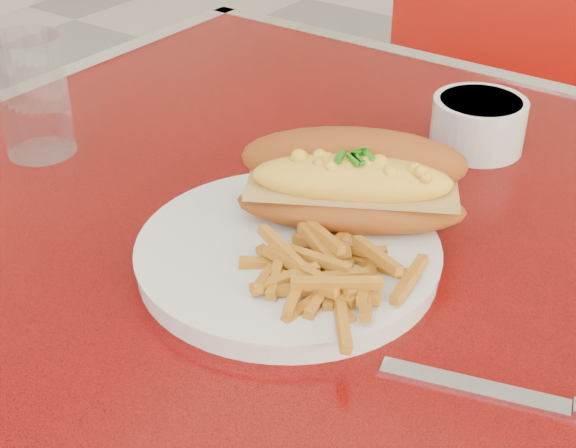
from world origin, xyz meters
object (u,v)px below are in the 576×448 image
Objects in this scene: diner_table at (442,386)px; water_tumbler at (33,96)px; knife at (557,405)px; dinner_plate at (288,254)px; gravy_ramekin at (478,122)px; sauce_cup_left at (332,152)px; fork at (369,256)px; mac_hoagie at (352,182)px.

diner_table is 0.51m from water_tumbler.
knife is at bearing -45.31° from diner_table.
diner_table is 0.23m from dinner_plate.
gravy_ramekin reaches higher than sauce_cup_left.
knife is at bearing -7.08° from dinner_plate.
sauce_cup_left is (-0.07, 0.17, 0.01)m from dinner_plate.
water_tumbler is at bearing 94.38° from fork.
fork is at bearing 1.57° from water_tumbler.
mac_hoagie is 1.73× the size of water_tumbler.
fork is at bearing -84.34° from gravy_ramekin.
fork is (-0.05, -0.08, 0.18)m from diner_table.
gravy_ramekin is at bearing 36.88° from water_tumbler.
knife is at bearing -52.46° from mac_hoagie.
gravy_ramekin is (-0.07, 0.19, 0.19)m from diner_table.
sauce_cup_left is at bearing 111.37° from dinner_plate.
mac_hoagie is at bearing 8.19° from water_tumbler.
gravy_ramekin is at bearing 106.52° from knife.
gravy_ramekin is at bearing 8.48° from fork.
knife is (0.18, -0.06, -0.02)m from fork.
fork is 1.01× the size of gravy_ramekin.
knife is at bearing -32.74° from sauce_cup_left.
water_tumbler reaches higher than gravy_ramekin.
diner_table is 9.59× the size of gravy_ramekin.
dinner_plate is 0.08m from mac_hoagie.
dinner_plate is at bearing -68.63° from sauce_cup_left.
sauce_cup_left is 0.29× the size of knife.
gravy_ramekin is (0.04, 0.30, 0.02)m from dinner_plate.
fork is (0.06, 0.03, 0.01)m from dinner_plate.
sauce_cup_left is at bearing -129.24° from gravy_ramekin.
sauce_cup_left is (-0.09, 0.10, -0.04)m from mac_hoagie.
sauce_cup_left is 0.31m from water_tumbler.
knife is (0.24, -0.03, -0.01)m from dinner_plate.
gravy_ramekin is 0.39m from knife.
sauce_cup_left reaches higher than dinner_plate.
gravy_ramekin reaches higher than fork.
dinner_plate is at bearing -2.80° from water_tumbler.
water_tumbler is 0.63× the size of knife.
sauce_cup_left reaches higher than fork.
sauce_cup_left reaches higher than knife.
water_tumbler is (-0.34, 0.02, 0.05)m from dinner_plate.
sauce_cup_left is (-0.13, 0.14, -0.00)m from fork.
fork is 0.19m from sauce_cup_left.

